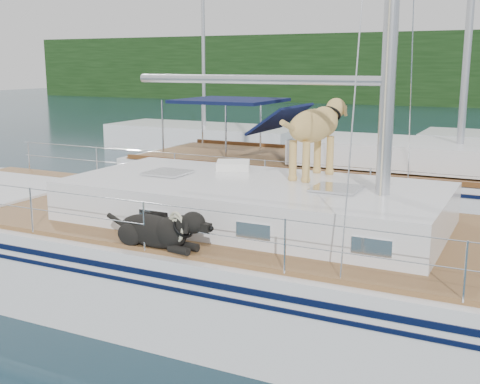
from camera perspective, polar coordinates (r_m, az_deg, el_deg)
The scene contains 4 objects.
ground at distance 9.21m, azimuth -3.39°, elevation -9.73°, with size 120.00×120.00×0.00m, color black.
main_sailboat at distance 8.93m, azimuth -2.84°, elevation -5.75°, with size 12.00×3.80×14.01m.
neighbor_sailboat at distance 14.46m, azimuth 10.81°, elevation 0.73°, with size 11.00×3.50×13.30m.
bg_boat_west at distance 24.85m, azimuth -3.39°, elevation 5.18°, with size 8.00×3.00×11.65m.
Camera 1 is at (4.28, -7.40, 3.41)m, focal length 45.00 mm.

